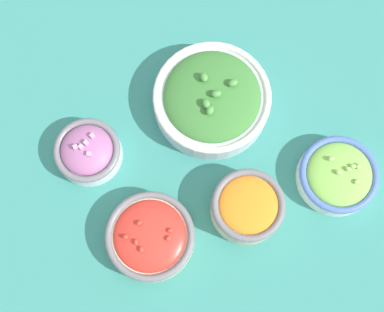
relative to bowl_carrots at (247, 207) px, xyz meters
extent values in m
plane|color=#337F75|center=(-0.13, 0.01, -0.04)|extent=(3.00, 3.00, 0.00)
cylinder|color=beige|center=(0.00, 0.00, -0.01)|extent=(0.12, 0.12, 0.05)
torus|color=slate|center=(0.00, 0.00, 0.02)|extent=(0.12, 0.12, 0.01)
ellipsoid|color=orange|center=(0.00, 0.00, 0.02)|extent=(0.10, 0.10, 0.02)
cylinder|color=silver|center=(-0.27, -0.10, -0.02)|extent=(0.12, 0.12, 0.03)
torus|color=slate|center=(-0.27, -0.10, 0.00)|extent=(0.12, 0.12, 0.01)
ellipsoid|color=#9E5B8E|center=(-0.27, -0.10, 0.00)|extent=(0.09, 0.09, 0.04)
cube|color=#C699C1|center=(-0.28, -0.11, 0.02)|extent=(0.01, 0.01, 0.01)
cube|color=#C699C1|center=(-0.26, -0.11, 0.02)|extent=(0.01, 0.01, 0.01)
cube|color=#C699C1|center=(-0.27, -0.08, 0.02)|extent=(0.01, 0.01, 0.01)
cube|color=#C699C1|center=(-0.27, -0.10, 0.02)|extent=(0.01, 0.01, 0.01)
cube|color=#C699C1|center=(-0.27, -0.11, 0.02)|extent=(0.01, 0.01, 0.01)
cylinder|color=#B2C1CC|center=(-0.17, 0.11, -0.01)|extent=(0.21, 0.21, 0.05)
torus|color=silver|center=(-0.17, 0.11, 0.01)|extent=(0.21, 0.21, 0.01)
ellipsoid|color=#387533|center=(-0.17, 0.11, 0.01)|extent=(0.17, 0.17, 0.04)
ellipsoid|color=#47893D|center=(-0.16, 0.08, 0.04)|extent=(0.02, 0.02, 0.01)
ellipsoid|color=#47893D|center=(-0.19, 0.12, 0.04)|extent=(0.02, 0.02, 0.01)
ellipsoid|color=#47893D|center=(-0.15, 0.08, 0.04)|extent=(0.02, 0.02, 0.01)
ellipsoid|color=#47893D|center=(-0.16, 0.11, 0.04)|extent=(0.02, 0.02, 0.01)
ellipsoid|color=#47893D|center=(-0.15, 0.14, 0.04)|extent=(0.02, 0.02, 0.01)
cylinder|color=beige|center=(-0.09, -0.14, -0.02)|extent=(0.15, 0.15, 0.04)
torus|color=slate|center=(-0.09, -0.14, 0.00)|extent=(0.15, 0.15, 0.01)
ellipsoid|color=red|center=(-0.09, -0.14, 0.00)|extent=(0.12, 0.12, 0.03)
ellipsoid|color=red|center=(-0.08, -0.17, 0.02)|extent=(0.01, 0.01, 0.01)
ellipsoid|color=red|center=(-0.10, -0.16, 0.02)|extent=(0.01, 0.01, 0.01)
ellipsoid|color=red|center=(-0.12, -0.17, 0.02)|extent=(0.01, 0.01, 0.01)
ellipsoid|color=red|center=(-0.06, -0.13, 0.02)|extent=(0.01, 0.01, 0.01)
ellipsoid|color=red|center=(-0.07, -0.11, 0.02)|extent=(0.01, 0.01, 0.01)
ellipsoid|color=red|center=(-0.12, -0.14, 0.02)|extent=(0.01, 0.01, 0.01)
cylinder|color=white|center=(0.08, 0.15, -0.02)|extent=(0.14, 0.14, 0.03)
torus|color=#4766B7|center=(0.08, 0.15, 0.00)|extent=(0.14, 0.14, 0.01)
ellipsoid|color=#7ABC4C|center=(0.08, 0.15, 0.00)|extent=(0.11, 0.11, 0.03)
ellipsoid|color=#99D166|center=(0.11, 0.15, 0.02)|extent=(0.01, 0.01, 0.01)
ellipsoid|color=#99D166|center=(0.10, 0.17, 0.02)|extent=(0.01, 0.01, 0.01)
ellipsoid|color=#99D166|center=(0.09, 0.16, 0.02)|extent=(0.01, 0.01, 0.01)
ellipsoid|color=#99D166|center=(0.06, 0.15, 0.02)|extent=(0.01, 0.01, 0.01)
ellipsoid|color=#99D166|center=(0.08, 0.14, 0.02)|extent=(0.01, 0.01, 0.01)
ellipsoid|color=#99D166|center=(0.09, 0.16, 0.02)|extent=(0.01, 0.01, 0.01)
camera|label=1|loc=(0.02, -0.17, 0.88)|focal=50.00mm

